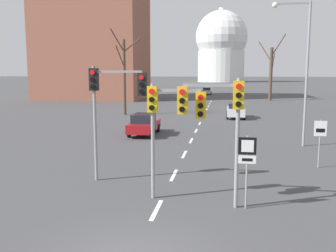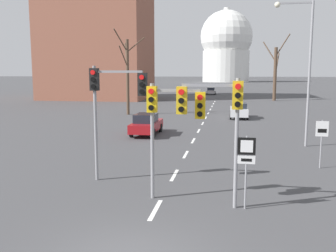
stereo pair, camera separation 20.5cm
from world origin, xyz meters
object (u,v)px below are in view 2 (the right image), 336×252
street_lamp_right (303,60)px  sedan_mid_centre (239,110)px  route_sign_post (246,160)px  traffic_signal_centre_tall (169,113)px  traffic_signal_near_left (111,94)px  sedan_near_right (146,124)px  speed_limit_sign (322,136)px  sedan_near_left (211,91)px  traffic_signal_near_right (217,110)px

street_lamp_right → sedan_mid_centre: street_lamp_right is taller
route_sign_post → traffic_signal_centre_tall: bearing=167.9°
traffic_signal_near_left → route_sign_post: 6.53m
route_sign_post → sedan_mid_centre: bearing=89.3°
route_sign_post → sedan_near_right: route_sign_post is taller
traffic_signal_near_left → street_lamp_right: 13.59m
sedan_mid_centre → speed_limit_sign: bearing=-80.0°
traffic_signal_near_left → route_sign_post: size_ratio=1.94×
traffic_signal_near_left → traffic_signal_centre_tall: (2.85, -1.98, -0.54)m
speed_limit_sign → sedan_near_left: size_ratio=0.62×
sedan_near_left → speed_limit_sign: bearing=-82.1°
traffic_signal_near_right → sedan_near_right: traffic_signal_near_right is taller
traffic_signal_near_left → street_lamp_right: (9.54, 9.52, 1.72)m
traffic_signal_centre_tall → speed_limit_sign: (6.71, 5.76, -1.65)m
traffic_signal_near_right → sedan_near_right: bearing=111.6°
street_lamp_right → traffic_signal_centre_tall: bearing=-120.2°
sedan_near_right → traffic_signal_near_right: bearing=-68.4°
traffic_signal_near_right → sedan_near_left: size_ratio=1.16×
route_sign_post → sedan_near_right: size_ratio=0.57×
sedan_mid_centre → sedan_near_left: bearing=96.9°
route_sign_post → street_lamp_right: (3.90, 12.10, 3.77)m
traffic_signal_centre_tall → route_sign_post: size_ratio=1.68×
street_lamp_right → sedan_mid_centre: bearing=103.8°
traffic_signal_centre_tall → sedan_near_left: traffic_signal_centre_tall is taller
street_lamp_right → sedan_near_left: bearing=98.7°
route_sign_post → sedan_near_left: route_sign_post is taller
speed_limit_sign → street_lamp_right: size_ratio=0.27×
traffic_signal_centre_tall → street_lamp_right: size_ratio=0.48×
route_sign_post → sedan_near_left: (-4.66, 67.97, -0.96)m
sedan_near_right → sedan_mid_centre: bearing=58.4°
traffic_signal_near_left → sedan_near_right: (-1.26, 12.30, -3.00)m
traffic_signal_near_left → sedan_near_left: size_ratio=1.28×
route_sign_post → speed_limit_sign: (3.92, 6.36, -0.13)m
route_sign_post → speed_limit_sign: bearing=58.4°
traffic_signal_near_right → traffic_signal_near_left: (-4.60, 2.52, 0.37)m
traffic_signal_near_right → traffic_signal_centre_tall: traffic_signal_near_right is taller
traffic_signal_near_left → sedan_near_right: size_ratio=1.10×
traffic_signal_near_left → route_sign_post: bearing=-24.6°
traffic_signal_near_right → traffic_signal_centre_tall: size_ratio=1.05×
traffic_signal_near_right → traffic_signal_centre_tall: bearing=162.8°
sedan_mid_centre → traffic_signal_near_right: bearing=-93.0°
speed_limit_sign → sedan_near_right: 13.79m
traffic_signal_near_left → speed_limit_sign: size_ratio=2.08×
traffic_signal_centre_tall → sedan_mid_centre: 26.33m
traffic_signal_near_left → speed_limit_sign: 10.51m
route_sign_post → sedan_near_left: size_ratio=0.66×
traffic_signal_near_right → route_sign_post: traffic_signal_near_right is taller
speed_limit_sign → street_lamp_right: street_lamp_right is taller
route_sign_post → street_lamp_right: street_lamp_right is taller
traffic_signal_near_right → traffic_signal_near_left: 5.26m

